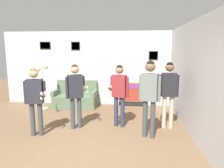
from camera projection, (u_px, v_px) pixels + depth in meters
name	position (u px, v px, depth m)	size (l,w,h in m)	color
ground_plane	(72.00, 162.00, 3.62)	(20.00, 20.00, 0.00)	brown
wall_back	(102.00, 68.00, 7.38)	(7.37, 0.08, 2.70)	silver
wall_right	(187.00, 76.00, 5.16)	(0.06, 6.42, 2.70)	silver
couch	(75.00, 98.00, 7.23)	(1.54, 0.80, 0.92)	#5B7056
bookshelf	(132.00, 94.00, 7.22)	(0.96, 0.30, 0.88)	#A87F51
floor_lamp	(43.00, 79.00, 6.79)	(0.43, 0.28, 1.54)	#ADA89E
person_player_foreground_left	(35.00, 95.00, 4.60)	(0.54, 0.42, 1.61)	#3D4247
person_player_foreground_center	(75.00, 90.00, 5.04)	(0.59, 0.37, 1.66)	#3D4247
person_watcher_holding_cup	(119.00, 89.00, 5.17)	(0.56, 0.38, 1.64)	#2D334C
person_spectator_near_bookshelf	(150.00, 91.00, 4.48)	(0.47, 0.31, 1.78)	#3D4247
person_spectator_far_right	(169.00, 88.00, 5.06)	(0.50, 0.22, 1.72)	#B7AD99
bottle_on_floor	(56.00, 108.00, 6.59)	(0.06, 0.06, 0.29)	#3D6638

